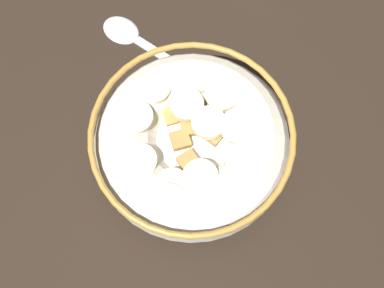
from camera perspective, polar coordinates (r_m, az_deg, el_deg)
ground_plane at (r=45.87cm, az=-0.00°, el=-1.60°), size 134.01×134.01×2.00cm
cereal_bowl at (r=41.60cm, az=0.01°, el=0.24°), size 19.27×19.27×6.73cm
spoon at (r=50.90cm, az=-7.46°, el=13.84°), size 13.85×13.70×0.80cm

